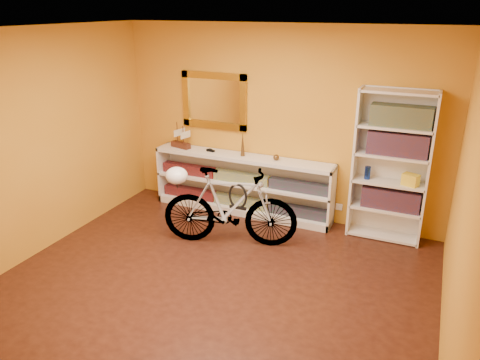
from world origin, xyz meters
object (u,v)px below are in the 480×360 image
at_px(bicycle, 230,207).
at_px(helmet, 177,176).
at_px(console_unit, 242,184).
at_px(bookcase, 390,167).

distance_m(bicycle, helmet, 0.75).
relative_size(console_unit, bookcase, 1.37).
relative_size(bicycle, helmet, 6.12).
bearing_deg(bicycle, bookcase, -77.24).
bearing_deg(bicycle, console_unit, -1.72).
relative_size(console_unit, helmet, 9.40).
bearing_deg(bookcase, console_unit, -179.27).
height_order(console_unit, helmet, helmet).
xyz_separation_m(bicycle, helmet, (-0.62, -0.18, 0.38)).
height_order(console_unit, bookcase, bookcase).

